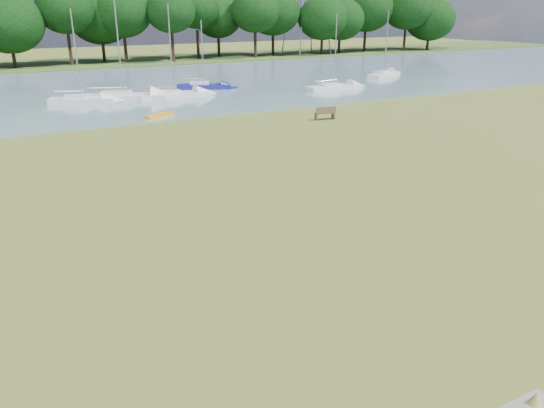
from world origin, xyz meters
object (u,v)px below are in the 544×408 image
sailboat_6 (384,73)px  kayak (160,115)px  sailboat_1 (122,95)px  sailboat_4 (203,85)px  sailboat_8 (334,86)px  riverbank_bench (325,113)px  sailboat_2 (173,93)px  sailboat_5 (81,98)px

sailboat_6 → kayak: bearing=175.9°
sailboat_1 → sailboat_4: 10.14m
sailboat_1 → sailboat_6: (33.97, 2.18, -0.06)m
sailboat_4 → sailboat_8: size_ratio=0.92×
riverbank_bench → sailboat_6: 29.25m
sailboat_1 → sailboat_2: size_ratio=1.20×
kayak → sailboat_2: (4.01, 8.60, 0.33)m
sailboat_5 → sailboat_8: (25.71, -3.97, -0.06)m
riverbank_bench → sailboat_8: sailboat_8 is taller
sailboat_4 → sailboat_6: 24.39m
sailboat_5 → sailboat_1: bearing=24.3°
sailboat_2 → sailboat_5: bearing=173.8°
riverbank_bench → sailboat_8: 16.37m
kayak → sailboat_5: 10.72m
riverbank_bench → sailboat_1: 20.89m
sailboat_1 → sailboat_5: (-3.87, -0.08, -0.02)m
sailboat_1 → sailboat_8: size_ratio=1.35×
riverbank_bench → sailboat_5: bearing=143.9°
sailboat_4 → sailboat_6: (24.37, -1.08, -0.02)m
sailboat_2 → sailboat_6: (29.32, 3.37, -0.03)m
sailboat_2 → sailboat_4: (4.96, 4.45, -0.01)m
sailboat_2 → sailboat_6: 29.52m
sailboat_2 → sailboat_5: 8.59m
sailboat_5 → sailboat_8: sailboat_5 is taller
sailboat_2 → sailboat_6: size_ratio=1.09×
kayak → sailboat_5: (-4.50, 9.72, 0.35)m
riverbank_bench → sailboat_4: size_ratio=0.25×
sailboat_6 → sailboat_5: bearing=159.5°
sailboat_8 → sailboat_2: bearing=172.0°
kayak → sailboat_2: sailboat_2 is taller
sailboat_2 → sailboat_6: bearing=7.9°
sailboat_4 → sailboat_8: (12.23, -7.30, -0.03)m
riverbank_bench → kayak: size_ratio=0.67×
kayak → sailboat_4: bearing=30.8°
riverbank_bench → sailboat_5: (-15.85, 17.03, -0.00)m
sailboat_5 → sailboat_6: sailboat_5 is taller
sailboat_6 → sailboat_8: sailboat_6 is taller
riverbank_bench → kayak: riverbank_bench is taller
kayak → sailboat_8: sailboat_8 is taller
sailboat_1 → sailboat_5: size_ratio=1.26×
sailboat_1 → sailboat_2: 4.80m
sailboat_6 → sailboat_8: size_ratio=1.03×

